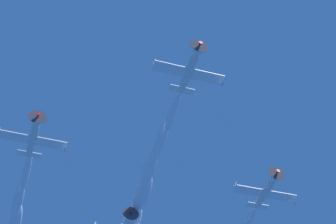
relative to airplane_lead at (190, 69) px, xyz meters
name	(u,v)px	position (x,y,z in m)	size (l,w,h in m)	color
airplane_lead	(190,69)	(0.00, 0.00, 0.00)	(7.47, 8.45, 3.09)	silver
airplane_left_wingman	(266,190)	(12.09, -15.92, -0.64)	(7.47, 8.44, 3.18)	silver
airplane_right_wingman	(33,137)	(15.58, 13.81, -0.39)	(7.47, 8.45, 3.11)	silver
smoke_trail_lead	(127,224)	(27.42, -2.58, 2.77)	(35.99, 5.17, 5.61)	white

